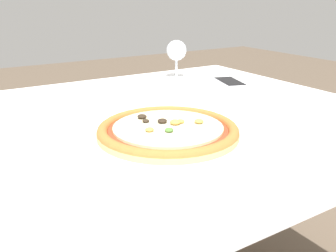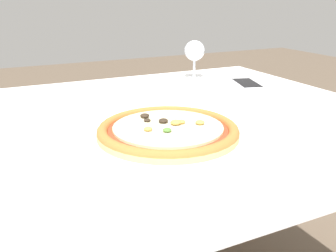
{
  "view_description": "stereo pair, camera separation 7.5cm",
  "coord_description": "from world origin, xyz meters",
  "px_view_note": "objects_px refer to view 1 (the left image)",
  "views": [
    {
      "loc": [
        -0.34,
        -0.75,
        0.99
      ],
      "look_at": [
        0.03,
        -0.15,
        0.74
      ],
      "focal_mm": 40.0,
      "sensor_mm": 36.0,
      "label": 1
    },
    {
      "loc": [
        -0.27,
        -0.79,
        0.99
      ],
      "look_at": [
        0.03,
        -0.15,
        0.74
      ],
      "focal_mm": 40.0,
      "sensor_mm": 36.0,
      "label": 2
    }
  ],
  "objects_px": {
    "wine_glass_far_right": "(176,52)",
    "cell_phone": "(229,82)",
    "dining_table": "(124,156)",
    "pizza_plate": "(168,132)",
    "fork": "(44,194)"
  },
  "relations": [
    {
      "from": "pizza_plate",
      "to": "fork",
      "type": "distance_m",
      "value": 0.29
    },
    {
      "from": "cell_phone",
      "to": "fork",
      "type": "bearing_deg",
      "value": -149.64
    },
    {
      "from": "wine_glass_far_right",
      "to": "cell_phone",
      "type": "bearing_deg",
      "value": -56.66
    },
    {
      "from": "pizza_plate",
      "to": "cell_phone",
      "type": "relative_size",
      "value": 2.01
    },
    {
      "from": "dining_table",
      "to": "cell_phone",
      "type": "relative_size",
      "value": 8.32
    },
    {
      "from": "fork",
      "to": "dining_table",
      "type": "bearing_deg",
      "value": 45.0
    },
    {
      "from": "cell_phone",
      "to": "dining_table",
      "type": "bearing_deg",
      "value": -159.44
    },
    {
      "from": "dining_table",
      "to": "wine_glass_far_right",
      "type": "relative_size",
      "value": 9.81
    },
    {
      "from": "fork",
      "to": "cell_phone",
      "type": "relative_size",
      "value": 1.07
    },
    {
      "from": "wine_glass_far_right",
      "to": "fork",
      "type": "bearing_deg",
      "value": -136.34
    },
    {
      "from": "dining_table",
      "to": "pizza_plate",
      "type": "xyz_separation_m",
      "value": [
        0.03,
        -0.15,
        0.1
      ]
    },
    {
      "from": "pizza_plate",
      "to": "cell_phone",
      "type": "xyz_separation_m",
      "value": [
        0.44,
        0.32,
        -0.01
      ]
    },
    {
      "from": "dining_table",
      "to": "cell_phone",
      "type": "bearing_deg",
      "value": 20.56
    },
    {
      "from": "dining_table",
      "to": "fork",
      "type": "distance_m",
      "value": 0.35
    },
    {
      "from": "cell_phone",
      "to": "pizza_plate",
      "type": "bearing_deg",
      "value": -143.65
    }
  ]
}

